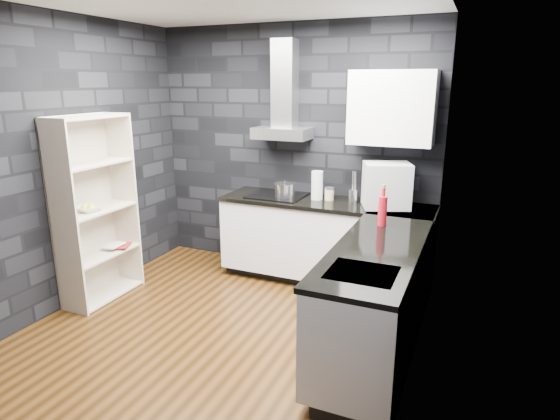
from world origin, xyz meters
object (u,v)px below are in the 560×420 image
Objects in this scene: storage_jar at (329,194)px; fruit_bowl at (89,209)px; pot at (285,190)px; utensil_crock at (353,196)px; bookshelf at (96,210)px; appliance_garage at (386,185)px; red_bottle at (382,211)px; glass_vase at (317,185)px.

storage_jar is 2.37m from fruit_bowl.
fruit_bowl is (-1.47, -1.28, -0.04)m from pot.
bookshelf is at bearing -149.49° from utensil_crock.
appliance_garage reaches higher than red_bottle.
bookshelf is at bearing -175.77° from appliance_garage.
fruit_bowl is (-2.19, -1.38, -0.03)m from utensil_crock.
storage_jar is at bearing 135.22° from red_bottle.
storage_jar is at bearing 10.02° from pot.
storage_jar is 0.90× the size of utensil_crock.
storage_jar is at bearing 10.98° from glass_vase.
bookshelf reaches higher than fruit_bowl.
appliance_garage is (0.35, -0.10, 0.16)m from utensil_crock.
pot is 0.83× the size of red_bottle.
bookshelf is at bearing -140.85° from pot.
pot is 1.31m from red_bottle.
appliance_garage reaches higher than pot.
bookshelf is (-2.19, -1.29, -0.06)m from utensil_crock.
pot is 0.90× the size of fruit_bowl.
pot is at bearing -170.34° from glass_vase.
pot reaches higher than fruit_bowl.
appliance_garage is at bearing -4.81° from glass_vase.
appliance_garage is (0.73, -0.06, 0.08)m from glass_vase.
pot is 1.90m from bookshelf.
appliance_garage is 0.61m from red_bottle.
appliance_garage is at bearing -8.15° from storage_jar.
storage_jar is 0.25m from utensil_crock.
glass_vase is at bearing 154.24° from appliance_garage.
utensil_crock is (0.72, 0.10, -0.01)m from pot.
utensil_crock is 0.55× the size of fruit_bowl.
pot is 1.64× the size of utensil_crock.
storage_jar is at bearing 150.90° from appliance_garage.
appliance_garage reaches higher than fruit_bowl.
appliance_garage is 1.69× the size of red_bottle.
bookshelf is (-1.81, -1.25, -0.15)m from glass_vase.
storage_jar reaches higher than fruit_bowl.
fruit_bowl is at bearing -165.46° from red_bottle.
red_bottle is (0.09, -0.60, -0.10)m from appliance_garage.
pot is 0.12× the size of bookshelf.
glass_vase is at bearing 9.66° from pot.
glass_vase is at bearing -174.36° from utensil_crock.
pot is at bearing 158.89° from appliance_garage.
glass_vase is 0.39m from utensil_crock.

